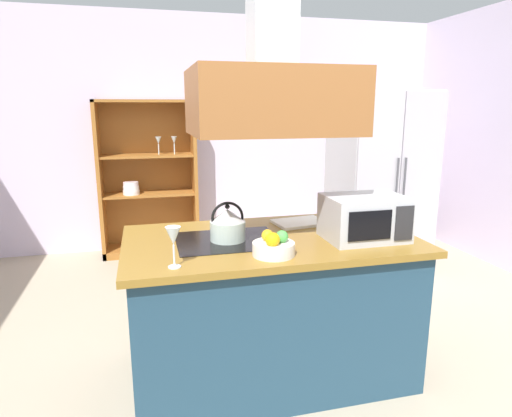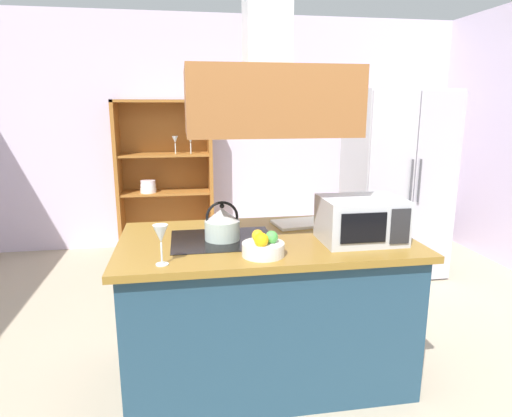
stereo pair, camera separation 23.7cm
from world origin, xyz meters
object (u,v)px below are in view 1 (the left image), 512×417
(kettle, at_px, (228,225))
(refrigerator, at_px, (379,182))
(wine_glass_on_counter, at_px, (173,238))
(microwave, at_px, (364,218))
(dish_cabinet, at_px, (148,187))
(cutting_board, at_px, (300,222))
(fruit_bowl, at_px, (274,246))

(kettle, bearing_deg, refrigerator, 40.12)
(refrigerator, xyz_separation_m, wine_glass_on_counter, (-2.22, -1.96, 0.14))
(kettle, distance_m, microwave, 0.81)
(kettle, bearing_deg, microwave, -11.65)
(dish_cabinet, xyz_separation_m, kettle, (0.42, -2.68, 0.23))
(refrigerator, height_order, microwave, refrigerator)
(cutting_board, xyz_separation_m, wine_glass_on_counter, (-0.88, -0.63, 0.14))
(dish_cabinet, bearing_deg, cutting_board, -68.32)
(kettle, xyz_separation_m, cutting_board, (0.54, 0.26, -0.09))
(dish_cabinet, bearing_deg, refrigerator, -25.48)
(cutting_board, relative_size, fruit_bowl, 1.51)
(wine_glass_on_counter, bearing_deg, dish_cabinet, 91.64)
(kettle, distance_m, cutting_board, 0.61)
(refrigerator, xyz_separation_m, fruit_bowl, (-1.69, -1.90, 0.04))
(kettle, height_order, microwave, microwave)
(refrigerator, relative_size, kettle, 7.91)
(cutting_board, bearing_deg, dish_cabinet, 111.68)
(kettle, distance_m, wine_glass_on_counter, 0.51)
(cutting_board, height_order, wine_glass_on_counter, wine_glass_on_counter)
(dish_cabinet, bearing_deg, fruit_bowl, -78.53)
(microwave, height_order, wine_glass_on_counter, microwave)
(refrigerator, height_order, cutting_board, refrigerator)
(wine_glass_on_counter, bearing_deg, cutting_board, 35.66)
(fruit_bowl, bearing_deg, dish_cabinet, 101.47)
(microwave, bearing_deg, kettle, 168.35)
(fruit_bowl, bearing_deg, cutting_board, 58.32)
(fruit_bowl, bearing_deg, wine_glass_on_counter, -174.11)
(dish_cabinet, height_order, cutting_board, dish_cabinet)
(dish_cabinet, bearing_deg, microwave, -66.91)
(cutting_board, height_order, microwave, microwave)
(kettle, height_order, fruit_bowl, kettle)
(refrigerator, height_order, wine_glass_on_counter, refrigerator)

